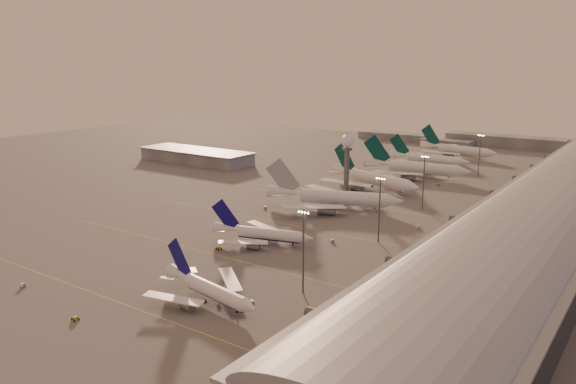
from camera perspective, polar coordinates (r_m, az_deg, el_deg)
The scene contains 26 objects.
ground at distance 200.60m, azimuth -12.50°, elevation -6.20°, with size 700.00×700.00×0.00m, color #585555.
taxiway_markings at distance 223.53m, azimuth 3.48°, elevation -3.89°, with size 180.00×185.25×0.02m.
terminal at distance 245.15m, azimuth 26.24°, elevation -1.18°, with size 57.00×362.00×23.04m.
hangar at distance 378.25m, azimuth -9.31°, elevation 3.63°, with size 82.00×27.00×8.50m.
radar_tower at distance 285.20m, azimuth 6.01°, elevation 4.08°, with size 6.40×6.40×31.10m.
mast_a at distance 160.02m, azimuth 1.56°, elevation -5.66°, with size 3.60×0.56×25.00m.
mast_b at distance 207.51m, azimuth 9.28°, elevation -1.44°, with size 3.60×0.56×25.00m.
mast_c at distance 258.74m, azimuth 13.62°, elevation 1.24°, with size 3.60×0.56×25.00m.
mast_d at distance 343.50m, azimuth 18.88°, elevation 3.75°, with size 3.60×0.56×25.00m.
distant_horizon at distance 476.48m, azimuth 17.86°, elevation 5.04°, with size 165.00×37.50×9.00m.
narrowbody_near at distance 159.15m, azimuth -7.95°, elevation -10.00°, with size 38.59×30.55×15.18m.
narrowbody_mid at distance 206.45m, azimuth -2.63°, elevation -4.41°, with size 38.95×30.67×15.56m.
widebody_white at distance 255.75m, azimuth 4.68°, elevation -0.84°, with size 60.87×47.97×22.28m.
greentail_a at distance 298.54m, azimuth 8.76°, elevation 1.08°, with size 59.42×47.25×22.29m.
greentail_b at distance 333.64m, azimuth 12.88°, elevation 2.19°, with size 63.87×51.35×23.22m.
greentail_c at distance 372.08m, azimuth 14.07°, elevation 3.12°, with size 53.47×43.16×19.41m.
greentail_d at distance 413.20m, azimuth 16.87°, elevation 3.96°, with size 58.59×46.95×21.42m.
gsv_truck_a at distance 185.34m, azimuth -25.26°, elevation -8.42°, with size 6.15×4.11×2.34m.
gsv_tug_near at distance 158.13m, azimuth -20.80°, elevation -11.94°, with size 2.79×3.92×1.02m.
gsv_catering_a at distance 157.56m, azimuth -3.63°, elevation -10.65°, with size 4.81×3.41×3.62m.
gsv_tug_mid at distance 201.65m, azimuth -7.04°, elevation -5.71°, with size 4.28×3.43×1.06m.
gsv_truck_b at distance 208.70m, azimuth 4.62°, elevation -4.82°, with size 5.82×2.52×2.29m.
gsv_truck_c at distance 255.37m, azimuth -2.27°, elevation -1.45°, with size 5.90×5.00×2.33m.
gsv_catering_b at distance 230.38m, azimuth 13.06°, elevation -3.09°, with size 6.10×3.55×4.70m.
gsv_tug_far at distance 262.25m, azimuth 5.21°, elevation -1.25°, with size 3.59×4.36×1.08m.
gsv_tug_hangar at distance 314.21m, azimuth 15.01°, elevation 0.73°, with size 3.21×2.13×0.86m.
Camera 1 is at (141.40, -126.56, 65.05)m, focal length 35.00 mm.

